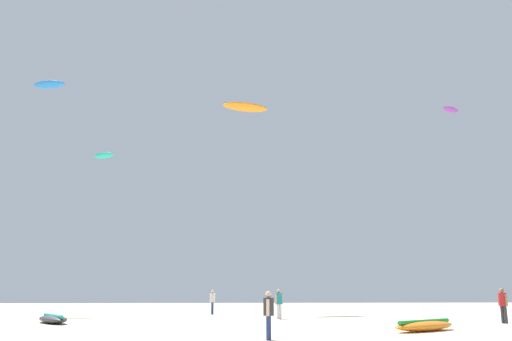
# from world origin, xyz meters

# --- Properties ---
(person_foreground) EXTENTS (0.35, 0.51, 1.55)m
(person_foreground) POSITION_xyz_m (-0.65, 5.06, 0.91)
(person_foreground) COLOR navy
(person_foreground) RESTS_ON ground
(person_midground) EXTENTS (0.38, 0.54, 1.70)m
(person_midground) POSITION_xyz_m (11.67, 13.42, 0.99)
(person_midground) COLOR #2D2D33
(person_midground) RESTS_ON ground
(person_left) EXTENTS (0.37, 0.54, 1.63)m
(person_left) POSITION_xyz_m (-2.79, 24.63, 0.95)
(person_left) COLOR navy
(person_left) RESTS_ON ground
(person_right) EXTENTS (0.47, 0.38, 1.66)m
(person_right) POSITION_xyz_m (1.07, 18.15, 0.97)
(person_right) COLOR silver
(person_right) RESTS_ON ground
(kite_grounded_near) EXTENTS (3.59, 3.07, 0.44)m
(kite_grounded_near) POSITION_xyz_m (5.87, 8.63, 0.21)
(kite_grounded_near) COLOR orange
(kite_grounded_near) RESTS_ON ground
(kite_grounded_mid) EXTENTS (2.73, 3.71, 0.44)m
(kite_grounded_mid) POSITION_xyz_m (-10.46, 14.93, 0.21)
(kite_grounded_mid) COLOR #2D2D33
(kite_grounded_mid) RESTS_ON ground
(kite_aloft_1) EXTENTS (2.05, 1.47, 0.50)m
(kite_aloft_1) POSITION_xyz_m (18.88, 33.29, 18.03)
(kite_aloft_1) COLOR purple
(kite_aloft_3) EXTENTS (2.24, 1.66, 0.56)m
(kite_aloft_3) POSITION_xyz_m (-12.91, 34.59, 13.45)
(kite_aloft_3) COLOR #19B29E
(kite_aloft_4) EXTENTS (4.13, 2.20, 0.75)m
(kite_aloft_4) POSITION_xyz_m (-0.39, 30.25, 16.79)
(kite_aloft_4) COLOR orange
(kite_aloft_5) EXTENTS (2.89, 1.40, 0.67)m
(kite_aloft_5) POSITION_xyz_m (-16.88, 30.58, 18.54)
(kite_aloft_5) COLOR blue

